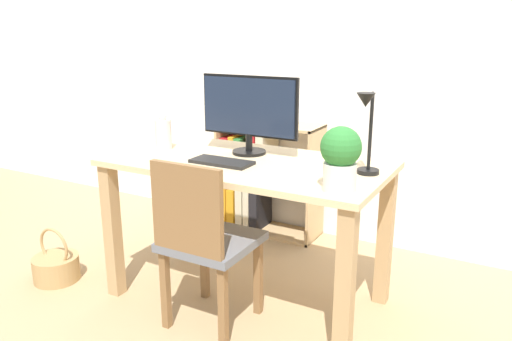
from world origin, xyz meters
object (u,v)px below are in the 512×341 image
Objects in this scene: potted_plant at (340,156)px; basket at (56,266)px; keyboard at (222,162)px; bookshelf at (255,178)px; chair at (204,238)px; vase at (164,133)px; monitor at (249,109)px; desk_lamp at (367,126)px.

basket is at bearing -175.43° from potted_plant.
keyboard is 0.97× the size of basket.
chair is at bearing -71.61° from bookshelf.
bookshelf is (0.08, 0.87, -0.47)m from vase.
monitor is at bearing 26.94° from basket.
keyboard is 0.82× the size of desk_lamp.
desk_lamp is 0.48× the size of bookshelf.
monitor is at bearing 84.32° from chair.
desk_lamp is at bearing 0.29° from vase.
desk_lamp is 0.45× the size of chair.
desk_lamp is (1.12, 0.01, 0.14)m from vase.
monitor is at bearing 16.45° from vase.
monitor reaches higher than keyboard.
desk_lamp is at bearing 12.75° from basket.
monitor is 0.33m from keyboard.
desk_lamp is 0.89m from chair.
desk_lamp is at bearing 83.08° from potted_plant.
keyboard is 1.22m from basket.
bookshelf is 1.41m from basket.
chair is at bearing -151.67° from desk_lamp.
potted_plant is (1.09, -0.24, 0.05)m from vase.
potted_plant is 1.58m from bookshelf.
chair is (-0.63, -0.34, -0.53)m from desk_lamp.
potted_plant reaches higher than vase.
monitor is 2.69× the size of vase.
chair is 1.27m from bookshelf.
basket is (-1.65, -0.37, -0.90)m from desk_lamp.
chair is at bearing 1.78° from basket.
keyboard is 0.67m from potted_plant.
vase is 0.71m from chair.
chair is at bearing -170.79° from potted_plant.
monitor is at bearing 86.62° from keyboard.
chair is at bearing -34.73° from vase.
chair is 1.08m from basket.
keyboard reaches higher than basket.
potted_plant reaches higher than chair.
monitor is 1.47× the size of desk_lamp.
basket is (-0.99, -0.50, -0.91)m from monitor.
potted_plant is 0.31× the size of chair.
desk_lamp is 1.18× the size of basket.
desk_lamp is (0.68, 0.12, 0.22)m from keyboard.
monitor reaches higher than basket.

